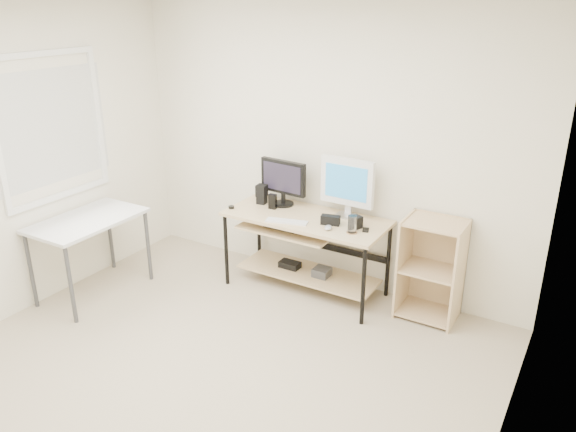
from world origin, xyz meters
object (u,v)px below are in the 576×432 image
at_px(white_imac, 347,183).
at_px(black_monitor, 283,180).
at_px(shelf_unit, 432,268).
at_px(audio_controller, 273,202).
at_px(desk, 304,237).
at_px(side_table, 88,227).

bearing_deg(white_imac, black_monitor, -175.20).
distance_m(shelf_unit, audio_controller, 1.57).
xyz_separation_m(desk, white_imac, (0.34, 0.18, 0.53)).
bearing_deg(black_monitor, desk, -21.84).
xyz_separation_m(white_imac, audio_controller, (-0.68, -0.17, -0.24)).
xyz_separation_m(desk, shelf_unit, (1.18, 0.16, -0.09)).
height_order(desk, side_table, same).
bearing_deg(shelf_unit, desk, -172.23).
xyz_separation_m(black_monitor, white_imac, (0.65, 0.03, 0.06)).
distance_m(desk, audio_controller, 0.45).
relative_size(shelf_unit, black_monitor, 1.86).
bearing_deg(side_table, desk, 32.65).
bearing_deg(black_monitor, shelf_unit, 4.60).
height_order(white_imac, audio_controller, white_imac).
height_order(side_table, white_imac, white_imac).
relative_size(desk, audio_controller, 10.38).
xyz_separation_m(side_table, shelf_unit, (2.83, 1.22, -0.22)).
bearing_deg(black_monitor, side_table, -133.59).
bearing_deg(side_table, audio_controller, 39.32).
distance_m(desk, side_table, 1.97).
distance_m(side_table, white_imac, 2.38).
bearing_deg(black_monitor, audio_controller, -98.72).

